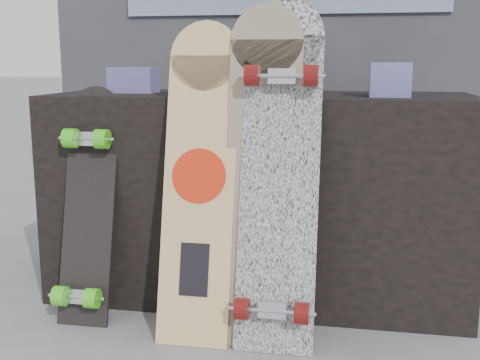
% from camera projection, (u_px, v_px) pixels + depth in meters
% --- Properties ---
extents(ground, '(60.00, 60.00, 0.00)m').
position_uv_depth(ground, '(235.00, 345.00, 1.99)').
color(ground, slate).
rests_on(ground, ground).
extents(vendor_table, '(1.60, 0.60, 0.80)m').
position_uv_depth(vendor_table, '(259.00, 195.00, 2.40)').
color(vendor_table, black).
rests_on(vendor_table, ground).
extents(booth, '(2.40, 0.22, 2.20)m').
position_uv_depth(booth, '(285.00, 26.00, 3.08)').
color(booth, '#36363C').
rests_on(booth, ground).
extents(merch_box_purple, '(0.18, 0.12, 0.10)m').
position_uv_depth(merch_box_purple, '(134.00, 80.00, 2.39)').
color(merch_box_purple, '#463F81').
rests_on(merch_box_purple, vendor_table).
extents(merch_box_small, '(0.14, 0.14, 0.12)m').
position_uv_depth(merch_box_small, '(390.00, 80.00, 2.12)').
color(merch_box_small, '#463F81').
rests_on(merch_box_small, vendor_table).
extents(merch_box_flat, '(0.22, 0.10, 0.06)m').
position_uv_depth(merch_box_flat, '(239.00, 86.00, 2.35)').
color(merch_box_flat, '#D1B78C').
rests_on(merch_box_flat, vendor_table).
extents(longboard_geisha, '(0.24, 0.29, 1.06)m').
position_uv_depth(longboard_geisha, '(200.00, 171.00, 2.01)').
color(longboard_geisha, beige).
rests_on(longboard_geisha, ground).
extents(longboard_celtic, '(0.24, 0.26, 1.12)m').
position_uv_depth(longboard_celtic, '(262.00, 164.00, 1.98)').
color(longboard_celtic, beige).
rests_on(longboard_celtic, ground).
extents(longboard_cascadia, '(0.26, 0.35, 1.13)m').
position_uv_depth(longboard_cascadia, '(280.00, 167.00, 1.95)').
color(longboard_cascadia, white).
rests_on(longboard_cascadia, ground).
extents(skateboard_dark, '(0.19, 0.30, 0.84)m').
position_uv_depth(skateboard_dark, '(88.00, 203.00, 2.15)').
color(skateboard_dark, black).
rests_on(skateboard_dark, ground).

